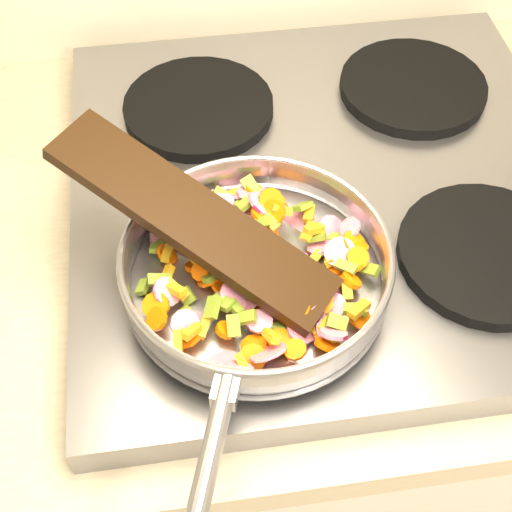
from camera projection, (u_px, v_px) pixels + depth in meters
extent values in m
cube|color=#939399|center=(328.00, 190.00, 0.85)|extent=(0.60, 0.60, 0.04)
cylinder|color=black|center=(225.00, 284.00, 0.73)|extent=(0.19, 0.19, 0.02)
cylinder|color=black|center=(487.00, 253.00, 0.75)|extent=(0.19, 0.19, 0.02)
cylinder|color=black|center=(199.00, 107.00, 0.90)|extent=(0.19, 0.19, 0.02)
cylinder|color=black|center=(413.00, 87.00, 0.93)|extent=(0.19, 0.19, 0.02)
cylinder|color=#9E9EA5|center=(256.00, 280.00, 0.72)|extent=(0.26, 0.26, 0.01)
torus|color=#9E9EA5|center=(256.00, 266.00, 0.70)|extent=(0.30, 0.30, 0.04)
torus|color=#9E9EA5|center=(256.00, 253.00, 0.68)|extent=(0.27, 0.27, 0.01)
cylinder|color=#9E9EA5|center=(203.00, 485.00, 0.55)|extent=(0.08, 0.19, 0.02)
cube|color=#9E9EA5|center=(226.00, 390.00, 0.61)|extent=(0.03, 0.04, 0.02)
cylinder|color=#FF6404|center=(321.00, 303.00, 0.68)|extent=(0.03, 0.02, 0.02)
cylinder|color=#FF6404|center=(315.00, 295.00, 0.69)|extent=(0.03, 0.03, 0.02)
cylinder|color=#CE1454|center=(326.00, 289.00, 0.70)|extent=(0.03, 0.03, 0.02)
cube|color=olive|center=(284.00, 286.00, 0.69)|extent=(0.01, 0.02, 0.02)
cylinder|color=#CE1454|center=(238.00, 195.00, 0.78)|extent=(0.04, 0.03, 0.02)
cube|color=olive|center=(182.00, 314.00, 0.68)|extent=(0.02, 0.02, 0.01)
cylinder|color=#CE1454|center=(192.00, 213.00, 0.76)|extent=(0.04, 0.04, 0.03)
cube|color=olive|center=(348.00, 283.00, 0.71)|extent=(0.02, 0.02, 0.01)
cube|color=olive|center=(303.00, 206.00, 0.75)|extent=(0.02, 0.02, 0.02)
cylinder|color=#CE1454|center=(194.00, 215.00, 0.76)|extent=(0.03, 0.03, 0.01)
cylinder|color=#CE1454|center=(185.00, 324.00, 0.66)|extent=(0.03, 0.03, 0.03)
cylinder|color=#FF6404|center=(269.00, 229.00, 0.74)|extent=(0.03, 0.04, 0.03)
cylinder|color=#FF6404|center=(358.00, 258.00, 0.70)|extent=(0.03, 0.03, 0.02)
cube|color=olive|center=(187.00, 296.00, 0.70)|extent=(0.02, 0.02, 0.02)
cube|color=gold|center=(271.00, 336.00, 0.65)|extent=(0.02, 0.02, 0.02)
cube|color=olive|center=(329.00, 302.00, 0.68)|extent=(0.02, 0.03, 0.02)
cube|color=gold|center=(315.00, 258.00, 0.72)|extent=(0.02, 0.02, 0.01)
cylinder|color=#CE1454|center=(294.00, 276.00, 0.69)|extent=(0.03, 0.03, 0.01)
cylinder|color=#CE1454|center=(227.00, 273.00, 0.71)|extent=(0.03, 0.04, 0.03)
cylinder|color=#CE1454|center=(228.00, 256.00, 0.72)|extent=(0.04, 0.04, 0.03)
cube|color=olive|center=(337.00, 322.00, 0.66)|extent=(0.02, 0.02, 0.02)
cube|color=gold|center=(220.00, 240.00, 0.72)|extent=(0.02, 0.02, 0.01)
cube|color=gold|center=(347.00, 289.00, 0.69)|extent=(0.01, 0.02, 0.02)
cube|color=gold|center=(203.00, 328.00, 0.66)|extent=(0.02, 0.02, 0.01)
cylinder|color=#FF6404|center=(327.00, 344.00, 0.65)|extent=(0.03, 0.03, 0.03)
cylinder|color=#CE1454|center=(332.00, 231.00, 0.75)|extent=(0.04, 0.04, 0.03)
cube|color=gold|center=(309.00, 214.00, 0.75)|extent=(0.02, 0.02, 0.01)
cube|color=olive|center=(213.00, 276.00, 0.70)|extent=(0.02, 0.02, 0.01)
cube|color=olive|center=(166.00, 235.00, 0.75)|extent=(0.02, 0.01, 0.01)
cube|color=gold|center=(274.00, 283.00, 0.70)|extent=(0.02, 0.02, 0.01)
cylinder|color=#FF6404|center=(295.00, 350.00, 0.64)|extent=(0.02, 0.02, 0.01)
cylinder|color=#FF6404|center=(210.00, 277.00, 0.71)|extent=(0.04, 0.04, 0.02)
cylinder|color=#CE1454|center=(233.00, 241.00, 0.74)|extent=(0.03, 0.03, 0.03)
cube|color=gold|center=(213.00, 269.00, 0.72)|extent=(0.02, 0.02, 0.01)
cylinder|color=#CE1454|center=(235.00, 296.00, 0.68)|extent=(0.04, 0.03, 0.03)
cube|color=gold|center=(274.00, 305.00, 0.69)|extent=(0.01, 0.02, 0.01)
cube|color=gold|center=(168.00, 274.00, 0.71)|extent=(0.02, 0.02, 0.01)
cylinder|color=#FF6404|center=(359.00, 317.00, 0.67)|extent=(0.03, 0.03, 0.02)
cylinder|color=#CE1454|center=(327.00, 331.00, 0.66)|extent=(0.03, 0.03, 0.02)
cylinder|color=#FF6404|center=(156.00, 306.00, 0.68)|extent=(0.04, 0.04, 0.02)
cube|color=olive|center=(210.00, 231.00, 0.74)|extent=(0.02, 0.02, 0.02)
cylinder|color=#FF6404|center=(183.00, 213.00, 0.74)|extent=(0.02, 0.02, 0.02)
cylinder|color=#FF6404|center=(352.00, 265.00, 0.71)|extent=(0.03, 0.03, 0.02)
cylinder|color=#FF6404|center=(262.00, 214.00, 0.74)|extent=(0.03, 0.03, 0.02)
cylinder|color=#FF6404|center=(354.00, 243.00, 0.72)|extent=(0.04, 0.04, 0.02)
cube|color=olive|center=(222.00, 302.00, 0.67)|extent=(0.03, 0.03, 0.01)
cube|color=gold|center=(271.00, 222.00, 0.74)|extent=(0.02, 0.02, 0.01)
cylinder|color=#CE1454|center=(268.00, 353.00, 0.64)|extent=(0.05, 0.04, 0.04)
cube|color=gold|center=(176.00, 289.00, 0.69)|extent=(0.02, 0.03, 0.01)
cylinder|color=#CE1454|center=(182.00, 237.00, 0.74)|extent=(0.04, 0.04, 0.02)
cube|color=olive|center=(346.00, 267.00, 0.70)|extent=(0.02, 0.02, 0.01)
cube|color=olive|center=(234.00, 326.00, 0.66)|extent=(0.01, 0.02, 0.02)
cylinder|color=#FF6404|center=(252.00, 358.00, 0.65)|extent=(0.03, 0.03, 0.02)
cube|color=gold|center=(201.00, 256.00, 0.71)|extent=(0.02, 0.02, 0.01)
cylinder|color=#FF6404|center=(266.00, 268.00, 0.71)|extent=(0.03, 0.03, 0.02)
cylinder|color=#CE1454|center=(201.00, 237.00, 0.75)|extent=(0.04, 0.04, 0.01)
cylinder|color=#FF6404|center=(271.00, 201.00, 0.75)|extent=(0.04, 0.03, 0.03)
cube|color=olive|center=(370.00, 269.00, 0.71)|extent=(0.02, 0.02, 0.02)
cube|color=gold|center=(192.00, 251.00, 0.71)|extent=(0.02, 0.03, 0.01)
cylinder|color=#CE1454|center=(211.00, 229.00, 0.75)|extent=(0.04, 0.05, 0.03)
cube|color=olive|center=(203.00, 212.00, 0.76)|extent=(0.02, 0.02, 0.02)
cube|color=olive|center=(261.00, 223.00, 0.73)|extent=(0.02, 0.02, 0.02)
cube|color=gold|center=(232.00, 243.00, 0.72)|extent=(0.01, 0.02, 0.01)
cylinder|color=#FF6404|center=(167.00, 254.00, 0.72)|extent=(0.02, 0.02, 0.02)
cylinder|color=#CE1454|center=(236.00, 211.00, 0.77)|extent=(0.04, 0.04, 0.01)
cube|color=olive|center=(157.00, 246.00, 0.73)|extent=(0.02, 0.02, 0.01)
cube|color=olive|center=(250.00, 258.00, 0.71)|extent=(0.02, 0.02, 0.02)
cube|color=gold|center=(309.00, 232.00, 0.73)|extent=(0.02, 0.02, 0.02)
cube|color=olive|center=(316.00, 238.00, 0.73)|extent=(0.02, 0.02, 0.02)
cylinder|color=#CE1454|center=(299.00, 220.00, 0.76)|extent=(0.04, 0.04, 0.02)
cube|color=olive|center=(300.00, 272.00, 0.71)|extent=(0.02, 0.02, 0.02)
cylinder|color=#CE1454|center=(224.00, 366.00, 0.65)|extent=(0.05, 0.05, 0.01)
cylinder|color=#CE1454|center=(251.00, 218.00, 0.75)|extent=(0.04, 0.04, 0.02)
cylinder|color=#CE1454|center=(207.00, 238.00, 0.72)|extent=(0.04, 0.04, 0.01)
cylinder|color=#CE1454|center=(306.00, 307.00, 0.67)|extent=(0.03, 0.03, 0.02)
cube|color=olive|center=(160.00, 280.00, 0.69)|extent=(0.02, 0.01, 0.01)
cube|color=olive|center=(355.00, 309.00, 0.67)|extent=(0.03, 0.02, 0.01)
cylinder|color=#CE1454|center=(298.00, 267.00, 0.72)|extent=(0.04, 0.04, 0.02)
cylinder|color=#FF6404|center=(196.00, 267.00, 0.72)|extent=(0.03, 0.03, 0.02)
cylinder|color=#CE1454|center=(205.00, 227.00, 0.73)|extent=(0.03, 0.03, 0.02)
cube|color=olive|center=(247.00, 317.00, 0.66)|extent=(0.02, 0.01, 0.01)
cube|color=gold|center=(201.00, 213.00, 0.75)|extent=(0.02, 0.03, 0.02)
cube|color=olive|center=(237.00, 210.00, 0.76)|extent=(0.02, 0.02, 0.02)
cylinder|color=#CE1454|center=(320.00, 248.00, 0.73)|extent=(0.04, 0.04, 0.02)
cube|color=gold|center=(243.00, 364.00, 0.64)|extent=(0.01, 0.02, 0.02)
cylinder|color=#FF6404|center=(188.00, 336.00, 0.66)|extent=(0.04, 0.04, 0.01)
cylinder|color=#CE1454|center=(252.00, 192.00, 0.76)|extent=(0.05, 0.05, 0.02)
cylinder|color=#CE1454|center=(253.00, 220.00, 0.76)|extent=(0.03, 0.02, 0.02)
cylinder|color=#FF6404|center=(254.00, 190.00, 0.77)|extent=(0.03, 0.03, 0.02)
cylinder|color=#FF6404|center=(359.00, 247.00, 0.72)|extent=(0.02, 0.03, 0.01)
cube|color=gold|center=(340.00, 281.00, 0.71)|extent=(0.02, 0.02, 0.01)
cube|color=olive|center=(182.00, 209.00, 0.75)|extent=(0.02, 0.03, 0.01)
cylinder|color=#CE1454|center=(334.00, 334.00, 0.65)|extent=(0.04, 0.03, 0.03)
cylinder|color=#FF6404|center=(273.00, 213.00, 0.74)|extent=(0.03, 0.04, 0.02)
cylinder|color=#CE1454|center=(166.00, 231.00, 0.75)|extent=(0.04, 0.04, 0.02)
cube|color=olive|center=(251.00, 186.00, 0.77)|extent=(0.02, 0.03, 0.02)
cube|color=olive|center=(283.00, 209.00, 0.74)|extent=(0.02, 0.02, 0.02)
cylinder|color=#CE1454|center=(311.00, 324.00, 0.68)|extent=(0.04, 0.05, 0.03)
cylinder|color=#CE1454|center=(302.00, 330.00, 0.67)|extent=(0.03, 0.03, 0.01)
cylinder|color=#FF6404|center=(283.00, 284.00, 0.69)|extent=(0.03, 0.03, 0.02)
cube|color=olive|center=(214.00, 264.00, 0.70)|extent=(0.02, 0.02, 0.01)
cube|color=gold|center=(359.00, 309.00, 0.67)|extent=(0.03, 0.02, 0.01)
cylinder|color=#FF6404|center=(221.00, 285.00, 0.70)|extent=(0.02, 0.03, 0.02)
cylinder|color=#CE1454|center=(261.00, 204.00, 0.75)|extent=(0.04, 0.05, 0.03)
cube|color=olive|center=(243.00, 204.00, 0.76)|extent=(0.03, 0.03, 0.01)
cube|color=olive|center=(246.00, 203.00, 0.75)|extent=(0.02, 0.02, 0.01)
cube|color=gold|center=(285.00, 289.00, 0.69)|extent=(0.03, 0.03, 0.02)
cylinder|color=#FF6404|center=(293.00, 303.00, 0.69)|extent=(0.04, 0.03, 0.03)
cylinder|color=#FF6404|center=(337.00, 266.00, 0.72)|extent=(0.03, 0.03, 0.02)
cube|color=gold|center=(178.00, 343.00, 0.64)|extent=(0.01, 0.02, 0.01)
cube|color=gold|center=(214.00, 261.00, 0.70)|extent=(0.02, 0.03, 0.02)
cylinder|color=#CE1454|center=(220.00, 202.00, 0.75)|extent=(0.04, 0.04, 0.01)
cylinder|color=#CE1454|center=(333.00, 306.00, 0.68)|extent=(0.03, 0.03, 0.02)
cylinder|color=#CE1454|center=(264.00, 287.00, 0.71)|extent=(0.04, 0.04, 0.02)
cube|color=olive|center=(212.00, 308.00, 0.67)|extent=(0.02, 0.03, 0.02)
cube|color=gold|center=(174.00, 289.00, 0.68)|extent=(0.02, 0.03, 0.02)
cylinder|color=#FF6404|center=(281.00, 341.00, 0.66)|extent=(0.04, 0.04, 0.01)
cylinder|color=#FF6404|center=(276.00, 201.00, 0.77)|extent=(0.03, 0.03, 0.01)
cylinder|color=#FF6404|center=(243.00, 282.00, 0.70)|extent=(0.03, 0.04, 0.02)
cylinder|color=#CE1454|center=(278.00, 280.00, 0.69)|extent=(0.04, 0.04, 0.02)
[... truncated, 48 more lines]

